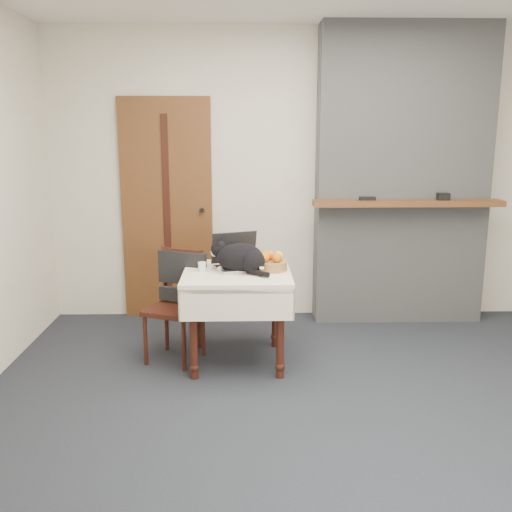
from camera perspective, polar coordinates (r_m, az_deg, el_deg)
The scene contains 12 objects.
ground at distance 3.66m, azimuth 7.08°, elevation -15.40°, with size 4.50×4.50×0.00m, color black.
room_shell at distance 3.70m, azimuth 6.76°, elevation 13.29°, with size 4.52×4.01×2.61m.
door at distance 5.27m, azimuth -8.88°, elevation 4.59°, with size 0.82×0.10×2.00m.
chimney at distance 5.25m, azimuth 14.36°, elevation 7.61°, with size 1.62×0.48×2.60m.
side_table at distance 4.19m, azimuth -1.91°, elevation -3.03°, with size 0.78×0.78×0.70m.
laptop at distance 4.25m, azimuth -1.83°, elevation -0.32°, with size 0.43×0.40×0.26m.
cat at distance 4.11m, azimuth -1.50°, elevation -0.20°, with size 0.44×0.36×0.24m.
cream_jar at distance 4.16m, azimuth -5.41°, elevation -1.09°, with size 0.06×0.06×0.07m, color white.
pill_bottle at distance 4.01m, azimuth 0.58°, elevation -1.55°, with size 0.03×0.03×0.07m.
fruit_basket at distance 4.19m, azimuth 1.51°, elevation -0.67°, with size 0.24×0.24×0.14m.
desk_clutter at distance 4.22m, azimuth 1.00°, elevation -1.27°, with size 0.12×0.01×0.01m, color black.
chair at distance 4.34m, azimuth -7.71°, elevation -3.30°, with size 0.49×0.48×0.84m.
Camera 1 is at (-0.51, -3.20, 1.70)m, focal length 40.00 mm.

